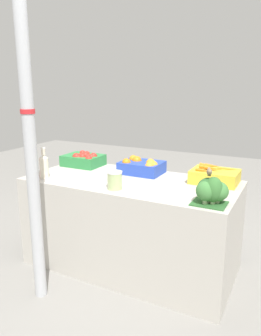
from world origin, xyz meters
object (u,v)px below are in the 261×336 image
orange_crate (142,166)px  sparrow_bird (209,172)px  broccoli_pile (211,191)px  juice_bottle_ruby (34,163)px  juice_bottle_cloudy (44,166)px  pickle_jar (115,180)px  apple_crate (84,159)px  support_pole (29,129)px  carrot_crate (215,176)px

orange_crate → sparrow_bird: sparrow_bird is taller
broccoli_pile → juice_bottle_ruby: bearing=-179.8°
orange_crate → juice_bottle_ruby: (-0.77, -0.50, 0.06)m
juice_bottle_cloudy → pickle_jar: 0.67m
juice_bottle_ruby → orange_crate: bearing=33.0°
juice_bottle_ruby → pickle_jar: size_ratio=2.10×
orange_crate → broccoli_pile: broccoli_pile is taller
orange_crate → juice_bottle_ruby: bearing=-147.0°
juice_bottle_ruby → pickle_jar: bearing=0.2°
sparrow_bird → broccoli_pile: bearing=60.2°
juice_bottle_cloudy → sparrow_bird: 1.37m
apple_crate → juice_bottle_ruby: bearing=-107.0°
juice_bottle_ruby → pickle_jar: (0.78, 0.00, -0.05)m
orange_crate → sparrow_bird: (0.70, -0.49, 0.15)m
sparrow_bird → support_pole: bearing=-85.6°
pickle_jar → broccoli_pile: bearing=0.2°
orange_crate → carrot_crate: orange_crate is taller
support_pole → apple_crate: size_ratio=6.91×
juice_bottle_ruby → juice_bottle_cloudy: size_ratio=1.11×
broccoli_pile → sparrow_bird: bearing=166.6°
orange_crate → juice_bottle_cloudy: juice_bottle_cloudy is taller
apple_crate → orange_crate: orange_crate is taller
support_pole → juice_bottle_ruby: (-0.38, 0.41, -0.35)m
apple_crate → broccoli_pile: (1.34, -0.50, 0.03)m
apple_crate → carrot_crate: same height
juice_bottle_ruby → juice_bottle_cloudy: (0.11, -0.00, -0.01)m
support_pole → carrot_crate: 1.43m
broccoli_pile → juice_bottle_cloudy: (-1.38, -0.01, 0.01)m
support_pole → broccoli_pile: bearing=20.3°
broccoli_pile → juice_bottle_cloudy: bearing=-179.8°
juice_bottle_cloudy → sparrow_bird: bearing=0.5°
sparrow_bird → pickle_jar: bearing=-105.8°
orange_crate → apple_crate: bearing=180.0°
orange_crate → pickle_jar: bearing=-88.7°
carrot_crate → broccoli_pile: (0.09, -0.50, 0.04)m
support_pole → broccoli_pile: size_ratio=11.05×
juice_bottle_ruby → pickle_jar: 0.79m
broccoli_pile → orange_crate: bearing=145.5°
carrot_crate → juice_bottle_cloudy: juice_bottle_cloudy is taller
orange_crate → carrot_crate: (0.63, 0.01, -0.01)m
broccoli_pile → pickle_jar: (-0.71, -0.00, -0.02)m
support_pole → orange_crate: (0.40, 0.91, -0.41)m
juice_bottle_ruby → sparrow_bird: juice_bottle_ruby is taller
carrot_crate → pickle_jar: bearing=-140.8°
orange_crate → juice_bottle_ruby: size_ratio=1.26×
apple_crate → juice_bottle_ruby: 0.53m
pickle_jar → sparrow_bird: 0.71m
support_pole → juice_bottle_cloudy: (-0.26, 0.41, -0.36)m
juice_bottle_ruby → juice_bottle_cloudy: 0.11m
pickle_jar → sparrow_bird: bearing=0.6°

